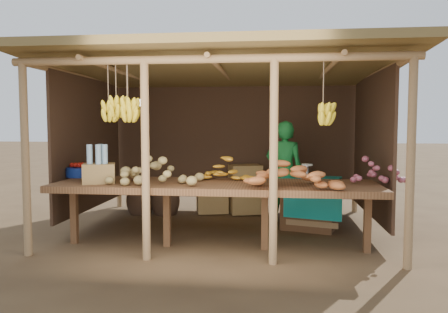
# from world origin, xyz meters

# --- Properties ---
(ground) EXTENTS (60.00, 60.00, 0.00)m
(ground) POSITION_xyz_m (0.00, 0.00, 0.00)
(ground) COLOR brown
(ground) RESTS_ON ground
(stall_structure) EXTENTS (4.70, 3.50, 2.43)m
(stall_structure) POSITION_xyz_m (0.01, -0.05, 1.92)
(stall_structure) COLOR #A58055
(stall_structure) RESTS_ON ground
(counter) EXTENTS (3.90, 1.05, 0.80)m
(counter) POSITION_xyz_m (0.00, -0.95, 0.74)
(counter) COLOR brown
(counter) RESTS_ON ground
(potato_heap) EXTENTS (1.14, 0.77, 0.37)m
(potato_heap) POSITION_xyz_m (-0.72, -1.03, 0.98)
(potato_heap) COLOR #9E8A51
(potato_heap) RESTS_ON counter
(sweet_potato_heap) EXTENTS (1.12, 0.81, 0.36)m
(sweet_potato_heap) POSITION_xyz_m (0.91, -1.26, 0.98)
(sweet_potato_heap) COLOR #AF5E2D
(sweet_potato_heap) RESTS_ON counter
(onion_heap) EXTENTS (0.89, 0.73, 0.35)m
(onion_heap) POSITION_xyz_m (1.90, -0.84, 0.98)
(onion_heap) COLOR #B7596D
(onion_heap) RESTS_ON counter
(banana_pile) EXTENTS (0.59, 0.37, 0.35)m
(banana_pile) POSITION_xyz_m (0.10, -0.70, 0.97)
(banana_pile) COLOR gold
(banana_pile) RESTS_ON counter
(tomato_basin) EXTENTS (0.37, 0.37, 0.19)m
(tomato_basin) POSITION_xyz_m (-1.90, -0.54, 0.88)
(tomato_basin) COLOR navy
(tomato_basin) RESTS_ON counter
(bottle_box) EXTENTS (0.45, 0.40, 0.47)m
(bottle_box) POSITION_xyz_m (-1.39, -1.12, 0.98)
(bottle_box) COLOR #9E7C47
(bottle_box) RESTS_ON counter
(vendor) EXTENTS (0.61, 0.43, 1.56)m
(vendor) POSITION_xyz_m (0.87, 0.55, 0.78)
(vendor) COLOR #1A7832
(vendor) RESTS_ON ground
(tarp_crate) EXTENTS (0.97, 0.89, 0.96)m
(tarp_crate) POSITION_xyz_m (1.23, 0.20, 0.39)
(tarp_crate) COLOR brown
(tarp_crate) RESTS_ON ground
(carton_stack) EXTENTS (1.16, 0.54, 0.81)m
(carton_stack) POSITION_xyz_m (0.05, 1.10, 0.36)
(carton_stack) COLOR #9E7C47
(carton_stack) RESTS_ON ground
(burlap_sacks) EXTENTS (0.91, 0.47, 0.64)m
(burlap_sacks) POSITION_xyz_m (-1.30, 0.91, 0.28)
(burlap_sacks) COLOR #483121
(burlap_sacks) RESTS_ON ground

